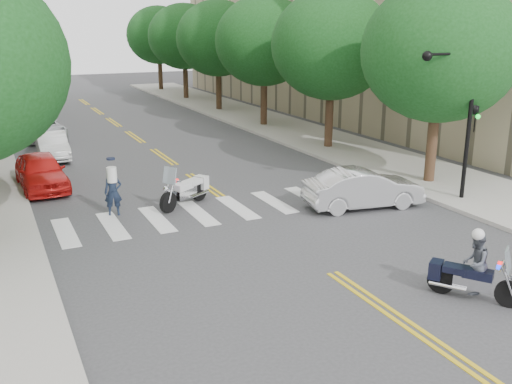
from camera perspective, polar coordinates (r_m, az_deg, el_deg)
ground at (r=16.04m, az=7.63°, el=-8.03°), size 140.00×140.00×0.00m
sidewalk_right at (r=38.97m, az=1.71°, el=6.77°), size 5.00×60.00×0.15m
tree_r_0 at (r=24.84m, az=17.93°, el=13.24°), size 6.40×6.40×8.45m
tree_r_1 at (r=31.17m, az=7.58°, el=14.36°), size 6.40×6.40×8.45m
tree_r_2 at (r=38.12m, az=0.81°, el=14.85°), size 6.40×6.40×8.45m
tree_r_3 at (r=45.42m, az=-3.84°, el=15.06°), size 6.40×6.40×8.45m
tree_r_4 at (r=52.93m, az=-7.20°, el=15.16°), size 6.40×6.40×8.45m
tree_r_5 at (r=60.56m, az=-9.72°, el=15.20°), size 6.40×6.40×8.45m
traffic_signal_pole at (r=22.46m, az=19.86°, el=8.10°), size 2.82×0.42×6.00m
motorcycle_police at (r=15.14m, az=20.79°, el=-7.10°), size 1.53×2.02×1.87m
motorcycle_parked at (r=21.72m, az=-6.83°, el=0.22°), size 2.33×1.63×1.67m
officer_standing at (r=20.94m, az=-14.10°, el=-0.02°), size 0.68×0.51×1.70m
convertible at (r=21.58m, az=10.70°, el=0.35°), size 4.63×2.25×1.46m
parked_car_a at (r=25.20m, az=-20.70°, el=1.93°), size 2.00×4.51×1.51m
parked_car_b at (r=30.85m, az=-19.70°, el=4.36°), size 1.48×4.06×1.33m
parked_car_c at (r=36.23m, az=-20.72°, el=5.99°), size 2.77×5.22×1.40m
parked_car_d at (r=41.17m, az=-21.40°, el=6.94°), size 2.12×4.38×1.23m
parked_car_e at (r=42.46m, az=-21.56°, el=7.25°), size 1.88×4.02×1.33m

